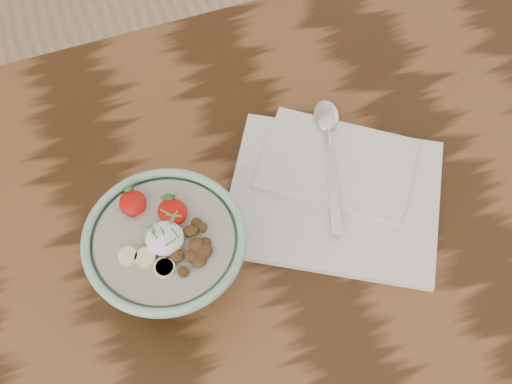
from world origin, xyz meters
TOP-DOWN VIEW (x-y plane):
  - table at (0.00, 0.00)cm, footprint 160.00×90.00cm
  - breakfast_bowl at (-15.59, 5.46)cm, footprint 17.80×17.80cm
  - napkin at (6.88, 9.72)cm, footprint 32.97×31.15cm
  - spoon at (8.91, 17.20)cm, footprint 8.42×19.87cm

SIDE VIEW (x-z plane):
  - table at x=0.00cm, z-range 28.20..103.20cm
  - napkin at x=6.88cm, z-range 74.87..76.47cm
  - spoon at x=8.91cm, z-range 76.51..77.57cm
  - breakfast_bowl at x=-15.59cm, z-range 75.15..86.87cm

